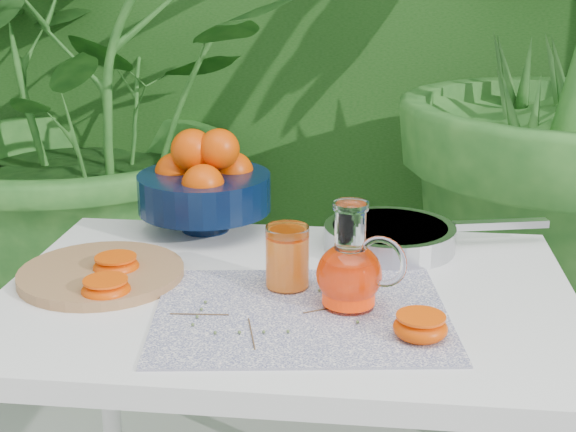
# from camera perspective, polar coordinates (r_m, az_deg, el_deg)

# --- Properties ---
(potted_plant_left) EXTENTS (2.34, 2.34, 1.76)m
(potted_plant_left) POSITION_cam_1_polar(r_m,az_deg,el_deg) (2.68, -14.00, 8.30)
(potted_plant_left) COLOR #225B1F
(potted_plant_left) RESTS_ON ground
(potted_plant_right) EXTENTS (2.40, 2.40, 2.15)m
(potted_plant_right) POSITION_cam_1_polar(r_m,az_deg,el_deg) (2.40, 19.21, 11.46)
(potted_plant_right) COLOR #225B1F
(potted_plant_right) RESTS_ON ground
(white_table) EXTENTS (1.00, 0.70, 0.75)m
(white_table) POSITION_cam_1_polar(r_m,az_deg,el_deg) (1.44, -0.09, -8.25)
(white_table) COLOR white
(white_table) RESTS_ON ground
(placemat) EXTENTS (0.52, 0.43, 0.00)m
(placemat) POSITION_cam_1_polar(r_m,az_deg,el_deg) (1.32, 0.94, -6.93)
(placemat) COLOR #0E154E
(placemat) RESTS_ON white_table
(cutting_board) EXTENTS (0.33, 0.33, 0.02)m
(cutting_board) POSITION_cam_1_polar(r_m,az_deg,el_deg) (1.49, -13.12, -4.02)
(cutting_board) COLOR #966144
(cutting_board) RESTS_ON white_table
(fruit_bowl) EXTENTS (0.33, 0.33, 0.22)m
(fruit_bowl) POSITION_cam_1_polar(r_m,az_deg,el_deg) (1.70, -5.97, 2.31)
(fruit_bowl) COLOR black
(fruit_bowl) RESTS_ON white_table
(juice_pitcher) EXTENTS (0.17, 0.14, 0.18)m
(juice_pitcher) POSITION_cam_1_polar(r_m,az_deg,el_deg) (1.32, 4.46, -3.95)
(juice_pitcher) COLOR white
(juice_pitcher) RESTS_ON white_table
(juice_tumbler) EXTENTS (0.08, 0.08, 0.11)m
(juice_tumbler) POSITION_cam_1_polar(r_m,az_deg,el_deg) (1.39, -0.05, -3.04)
(juice_tumbler) COLOR white
(juice_tumbler) RESTS_ON white_table
(saute_pan) EXTENTS (0.48, 0.31, 0.05)m
(saute_pan) POSITION_cam_1_polar(r_m,az_deg,el_deg) (1.61, 7.38, -1.39)
(saute_pan) COLOR #B8B8BD
(saute_pan) RESTS_ON white_table
(orange_halves) EXTENTS (0.63, 0.28, 0.04)m
(orange_halves) POSITION_cam_1_polar(r_m,az_deg,el_deg) (1.36, -5.94, -5.44)
(orange_halves) COLOR #DA3602
(orange_halves) RESTS_ON white_table
(thyme_sprigs) EXTENTS (0.32, 0.23, 0.01)m
(thyme_sprigs) POSITION_cam_1_polar(r_m,az_deg,el_deg) (1.29, -1.53, -7.18)
(thyme_sprigs) COLOR brown
(thyme_sprigs) RESTS_ON white_table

